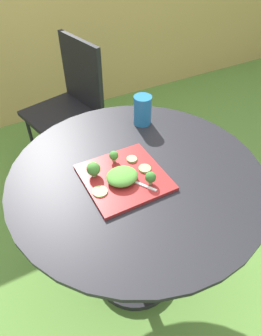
% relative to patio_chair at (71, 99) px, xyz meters
% --- Properties ---
extents(ground_plane, '(12.00, 12.00, 0.00)m').
position_rel_patio_chair_xyz_m(ground_plane, '(-0.08, -1.06, -0.53)').
color(ground_plane, '#568438').
extents(bamboo_fence, '(8.00, 0.08, 1.38)m').
position_rel_patio_chair_xyz_m(bamboo_fence, '(-0.08, 0.76, 0.16)').
color(bamboo_fence, tan).
rests_on(bamboo_fence, ground_plane).
extents(patio_table, '(1.00, 1.00, 0.76)m').
position_rel_patio_chair_xyz_m(patio_table, '(-0.08, -1.06, -0.01)').
color(patio_table, black).
rests_on(patio_table, ground_plane).
extents(patio_chair, '(0.53, 0.53, 0.90)m').
position_rel_patio_chair_xyz_m(patio_chair, '(0.00, 0.00, 0.00)').
color(patio_chair, black).
rests_on(patio_chair, ground_plane).
extents(salad_plate, '(0.30, 0.30, 0.01)m').
position_rel_patio_chair_xyz_m(salad_plate, '(-0.14, -1.07, 0.24)').
color(salad_plate, maroon).
rests_on(salad_plate, patio_table).
extents(drinking_glass, '(0.08, 0.08, 0.14)m').
position_rel_patio_chair_xyz_m(drinking_glass, '(0.11, -0.77, 0.29)').
color(drinking_glass, '#236BA8').
rests_on(drinking_glass, patio_table).
extents(fork, '(0.10, 0.14, 0.00)m').
position_rel_patio_chair_xyz_m(fork, '(-0.12, -1.12, 0.25)').
color(fork, silver).
rests_on(fork, salad_plate).
extents(lettuce_mound, '(0.12, 0.11, 0.04)m').
position_rel_patio_chair_xyz_m(lettuce_mound, '(-0.16, -1.09, 0.26)').
color(lettuce_mound, '#519338').
rests_on(lettuce_mound, salad_plate).
extents(broccoli_floret_0, '(0.05, 0.05, 0.06)m').
position_rel_patio_chair_xyz_m(broccoli_floret_0, '(-0.24, -1.01, 0.28)').
color(broccoli_floret_0, '#99B770').
rests_on(broccoli_floret_0, salad_plate).
extents(broccoli_floret_1, '(0.04, 0.04, 0.05)m').
position_rel_patio_chair_xyz_m(broccoli_floret_1, '(-0.14, -0.98, 0.27)').
color(broccoli_floret_1, '#99B770').
rests_on(broccoli_floret_1, salad_plate).
extents(broccoli_floret_2, '(0.04, 0.04, 0.05)m').
position_rel_patio_chair_xyz_m(broccoli_floret_2, '(-0.07, -1.15, 0.28)').
color(broccoli_floret_2, '#99B770').
rests_on(broccoli_floret_2, salad_plate).
extents(cucumber_slice_0, '(0.05, 0.05, 0.01)m').
position_rel_patio_chair_xyz_m(cucumber_slice_0, '(-0.05, -1.07, 0.25)').
color(cucumber_slice_0, '#8EB766').
rests_on(cucumber_slice_0, salad_plate).
extents(cucumber_slice_1, '(0.04, 0.04, 0.01)m').
position_rel_patio_chair_xyz_m(cucumber_slice_1, '(-0.07, -1.00, 0.25)').
color(cucumber_slice_1, '#8EB766').
rests_on(cucumber_slice_1, salad_plate).
extents(cucumber_slice_2, '(0.06, 0.06, 0.01)m').
position_rel_patio_chair_xyz_m(cucumber_slice_2, '(-0.26, -1.10, 0.25)').
color(cucumber_slice_2, '#8EB766').
rests_on(cucumber_slice_2, salad_plate).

